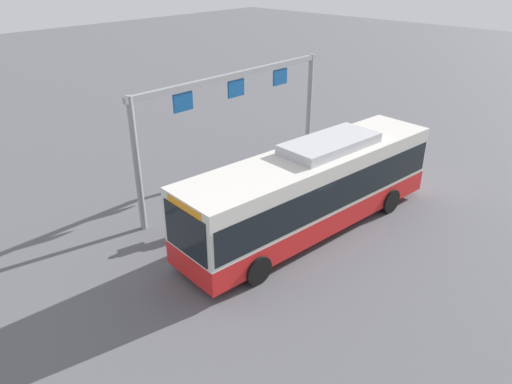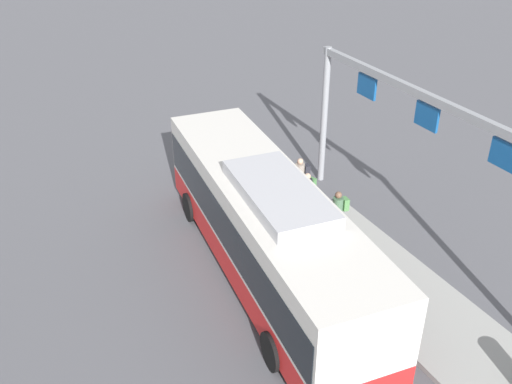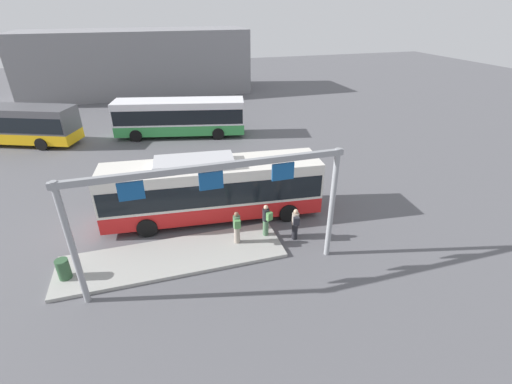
{
  "view_description": "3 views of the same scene",
  "coord_description": "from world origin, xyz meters",
  "px_view_note": "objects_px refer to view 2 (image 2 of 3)",
  "views": [
    {
      "loc": [
        13.24,
        9.49,
        9.56
      ],
      "look_at": [
        1.34,
        -1.61,
        1.51
      ],
      "focal_mm": 34.04,
      "sensor_mm": 36.0,
      "label": 1
    },
    {
      "loc": [
        -12.24,
        6.57,
        10.81
      ],
      "look_at": [
        2.06,
        -0.74,
        1.62
      ],
      "focal_mm": 40.8,
      "sensor_mm": 36.0,
      "label": 2
    },
    {
      "loc": [
        -2.58,
        -16.49,
        10.29
      ],
      "look_at": [
        1.96,
        -1.34,
        1.88
      ],
      "focal_mm": 25.03,
      "sensor_mm": 36.0,
      "label": 3
    }
  ],
  "objects_px": {
    "person_boarding": "(300,178)",
    "person_waiting_near": "(307,193)",
    "bus_main": "(266,224)",
    "person_waiting_mid": "(338,213)"
  },
  "relations": [
    {
      "from": "person_waiting_mid",
      "to": "person_boarding",
      "type": "bearing_deg",
      "value": -91.35
    },
    {
      "from": "bus_main",
      "to": "person_boarding",
      "type": "relative_size",
      "value": 6.84
    },
    {
      "from": "bus_main",
      "to": "person_waiting_near",
      "type": "height_order",
      "value": "bus_main"
    },
    {
      "from": "person_boarding",
      "to": "person_waiting_near",
      "type": "relative_size",
      "value": 1.0
    },
    {
      "from": "bus_main",
      "to": "person_waiting_mid",
      "type": "relative_size",
      "value": 6.84
    },
    {
      "from": "bus_main",
      "to": "person_waiting_near",
      "type": "bearing_deg",
      "value": -46.81
    },
    {
      "from": "person_boarding",
      "to": "person_waiting_near",
      "type": "height_order",
      "value": "person_waiting_near"
    },
    {
      "from": "bus_main",
      "to": "person_waiting_near",
      "type": "distance_m",
      "value": 3.48
    },
    {
      "from": "person_waiting_near",
      "to": "person_waiting_mid",
      "type": "distance_m",
      "value": 1.53
    },
    {
      "from": "person_boarding",
      "to": "person_waiting_near",
      "type": "distance_m",
      "value": 1.42
    }
  ]
}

